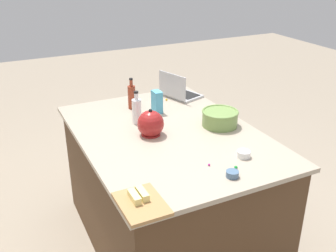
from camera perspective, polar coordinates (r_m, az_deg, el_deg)
ground_plane at (r=3.15m, az=-0.00°, el=-15.94°), size 12.00×12.00×0.00m
island_counter at (r=2.88m, az=-0.00°, el=-9.08°), size 1.60×1.16×0.90m
laptop at (r=3.29m, az=1.56°, el=5.03°), size 0.36×0.31×0.22m
mixing_bowl_large at (r=2.76m, az=7.58°, el=1.20°), size 0.26×0.26×0.11m
bottle_vinegar at (r=2.77m, az=-4.58°, el=2.26°), size 0.07×0.07×0.24m
bottle_soy at (r=3.04m, az=-5.32°, el=4.32°), size 0.06×0.06×0.24m
kettle at (r=2.60m, az=-2.56°, el=0.30°), size 0.21×0.18×0.20m
cutting_board at (r=1.94m, az=-3.90°, el=-11.26°), size 0.29×0.22×0.02m
butter_stick_left at (r=1.97m, az=-3.78°, el=-9.80°), size 0.11×0.04×0.04m
butter_stick_right at (r=1.95m, az=-4.92°, el=-10.24°), size 0.11×0.04×0.04m
ramekin_small at (r=2.18m, az=9.37°, el=-6.92°), size 0.07×0.07×0.04m
ramekin_medium at (r=2.39m, az=10.97°, el=-4.04°), size 0.08×0.08×0.04m
candy_bag at (r=2.95m, az=-1.62°, el=3.54°), size 0.09×0.06×0.17m
candy_0 at (r=2.27m, az=6.00°, el=-5.63°), size 0.01×0.01×0.01m
candy_1 at (r=3.22m, az=-0.23°, el=3.87°), size 0.02×0.02×0.02m
candy_2 at (r=2.26m, az=9.87°, el=-5.96°), size 0.02×0.02×0.02m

